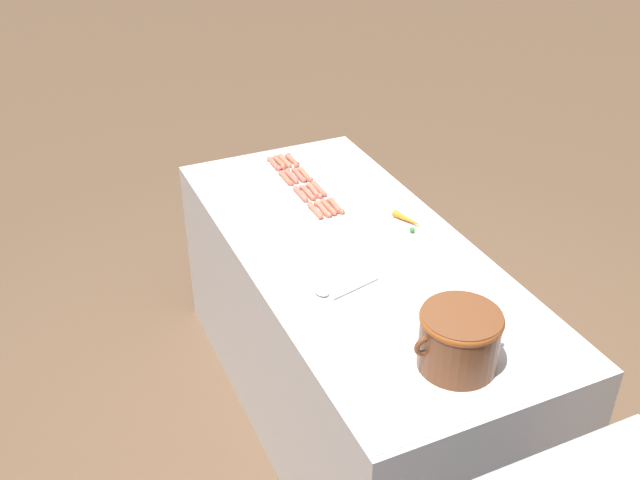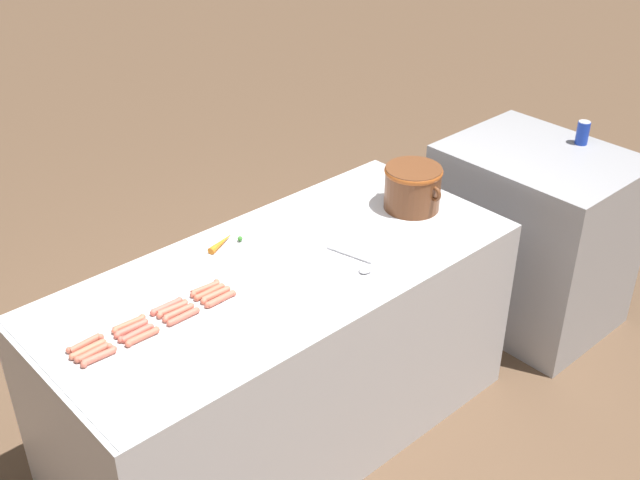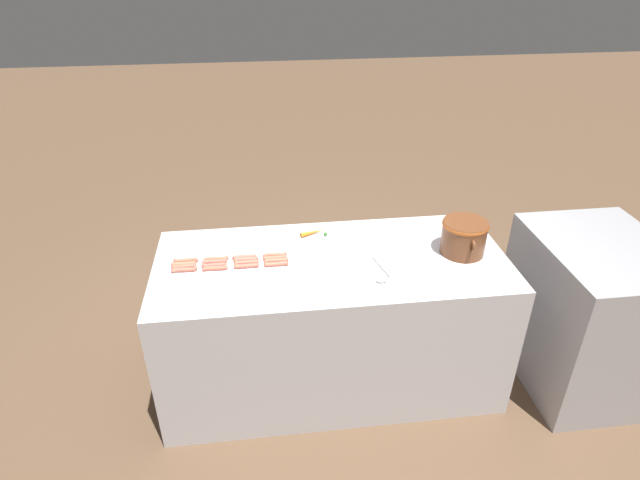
{
  "view_description": "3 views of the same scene",
  "coord_description": "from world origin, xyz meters",
  "px_view_note": "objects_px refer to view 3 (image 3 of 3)",
  "views": [
    {
      "loc": [
        1.18,
        2.27,
        2.54
      ],
      "look_at": [
        0.11,
        -0.1,
        0.93
      ],
      "focal_mm": 41.18,
      "sensor_mm": 36.0,
      "label": 1
    },
    {
      "loc": [
        2.12,
        -1.71,
        2.7
      ],
      "look_at": [
        0.02,
        0.21,
        0.98
      ],
      "focal_mm": 44.15,
      "sensor_mm": 36.0,
      "label": 2
    },
    {
      "loc": [
        2.59,
        -0.4,
        2.59
      ],
      "look_at": [
        -0.04,
        -0.06,
        1.03
      ],
      "focal_mm": 29.71,
      "sensor_mm": 36.0,
      "label": 3
    }
  ],
  "objects_px": {
    "hot_dog_1": "(216,259)",
    "hot_dog_15": "(276,264)",
    "hot_dog_7": "(275,258)",
    "bean_pot": "(464,235)",
    "hot_dog_13": "(215,268)",
    "hot_dog_11": "(276,261)",
    "hot_dog_2": "(244,257)",
    "hot_dog_12": "(184,270)",
    "carrot": "(314,232)",
    "hot_dog_6": "(246,259)",
    "hot_dog_0": "(186,260)",
    "hot_dog_3": "(275,255)",
    "hot_dog_8": "(184,267)",
    "hot_dog_5": "(215,262)",
    "back_cabinet": "(588,314)",
    "hot_dog_4": "(184,264)",
    "hot_dog_9": "(214,265)",
    "hot_dog_10": "(246,262)",
    "hot_dog_14": "(246,266)",
    "serving_spoon": "(382,276)"
  },
  "relations": [
    {
      "from": "back_cabinet",
      "to": "hot_dog_15",
      "type": "bearing_deg",
      "value": -94.29
    },
    {
      "from": "hot_dog_2",
      "to": "hot_dog_4",
      "type": "xyz_separation_m",
      "value": [
        0.03,
        -0.35,
        0.0
      ]
    },
    {
      "from": "hot_dog_7",
      "to": "hot_dog_12",
      "type": "relative_size",
      "value": 1.0
    },
    {
      "from": "hot_dog_3",
      "to": "hot_dog_14",
      "type": "distance_m",
      "value": 0.19
    },
    {
      "from": "hot_dog_13",
      "to": "hot_dog_15",
      "type": "height_order",
      "value": "same"
    },
    {
      "from": "hot_dog_3",
      "to": "hot_dog_9",
      "type": "distance_m",
      "value": 0.36
    },
    {
      "from": "hot_dog_2",
      "to": "carrot",
      "type": "height_order",
      "value": "carrot"
    },
    {
      "from": "bean_pot",
      "to": "hot_dog_2",
      "type": "bearing_deg",
      "value": -93.89
    },
    {
      "from": "hot_dog_2",
      "to": "hot_dog_8",
      "type": "height_order",
      "value": "same"
    },
    {
      "from": "hot_dog_0",
      "to": "hot_dog_4",
      "type": "height_order",
      "value": "same"
    },
    {
      "from": "hot_dog_0",
      "to": "hot_dog_7",
      "type": "xyz_separation_m",
      "value": [
        0.04,
        0.52,
        0.0
      ]
    },
    {
      "from": "hot_dog_13",
      "to": "hot_dog_2",
      "type": "bearing_deg",
      "value": 121.04
    },
    {
      "from": "hot_dog_4",
      "to": "bean_pot",
      "type": "xyz_separation_m",
      "value": [
        0.06,
        1.64,
        0.1
      ]
    },
    {
      "from": "hot_dog_12",
      "to": "carrot",
      "type": "xyz_separation_m",
      "value": [
        -0.33,
        0.78,
        0.0
      ]
    },
    {
      "from": "hot_dog_7",
      "to": "hot_dog_12",
      "type": "height_order",
      "value": "same"
    },
    {
      "from": "hot_dog_8",
      "to": "hot_dog_2",
      "type": "bearing_deg",
      "value": 100.21
    },
    {
      "from": "hot_dog_1",
      "to": "hot_dog_5",
      "type": "height_order",
      "value": "same"
    },
    {
      "from": "bean_pot",
      "to": "hot_dog_0",
      "type": "bearing_deg",
      "value": -93.25
    },
    {
      "from": "hot_dog_6",
      "to": "hot_dog_10",
      "type": "xyz_separation_m",
      "value": [
        0.03,
        0.0,
        0.0
      ]
    },
    {
      "from": "hot_dog_12",
      "to": "hot_dog_5",
      "type": "bearing_deg",
      "value": 110.96
    },
    {
      "from": "hot_dog_1",
      "to": "hot_dog_15",
      "type": "xyz_separation_m",
      "value": [
        0.1,
        0.34,
        0.0
      ]
    },
    {
      "from": "hot_dog_15",
      "to": "bean_pot",
      "type": "distance_m",
      "value": 1.12
    },
    {
      "from": "hot_dog_9",
      "to": "hot_dog_11",
      "type": "distance_m",
      "value": 0.36
    },
    {
      "from": "back_cabinet",
      "to": "serving_spoon",
      "type": "relative_size",
      "value": 3.69
    },
    {
      "from": "hot_dog_0",
      "to": "hot_dog_9",
      "type": "distance_m",
      "value": 0.18
    },
    {
      "from": "hot_dog_6",
      "to": "hot_dog_9",
      "type": "distance_m",
      "value": 0.18
    },
    {
      "from": "hot_dog_1",
      "to": "hot_dog_4",
      "type": "relative_size",
      "value": 1.0
    },
    {
      "from": "hot_dog_13",
      "to": "hot_dog_15",
      "type": "relative_size",
      "value": 1.0
    },
    {
      "from": "hot_dog_11",
      "to": "serving_spoon",
      "type": "xyz_separation_m",
      "value": [
        0.22,
        0.58,
        -0.0
      ]
    },
    {
      "from": "hot_dog_1",
      "to": "hot_dog_8",
      "type": "bearing_deg",
      "value": -70.94
    },
    {
      "from": "hot_dog_7",
      "to": "hot_dog_14",
      "type": "bearing_deg",
      "value": -68.35
    },
    {
      "from": "bean_pot",
      "to": "hot_dog_9",
      "type": "bearing_deg",
      "value": -90.93
    },
    {
      "from": "hot_dog_12",
      "to": "bean_pot",
      "type": "relative_size",
      "value": 0.43
    },
    {
      "from": "hot_dog_15",
      "to": "hot_dog_10",
      "type": "bearing_deg",
      "value": -102.44
    },
    {
      "from": "serving_spoon",
      "to": "hot_dog_13",
      "type": "bearing_deg",
      "value": -101.28
    },
    {
      "from": "hot_dog_1",
      "to": "hot_dog_11",
      "type": "bearing_deg",
      "value": 79.78
    },
    {
      "from": "hot_dog_3",
      "to": "hot_dog_9",
      "type": "relative_size",
      "value": 1.0
    },
    {
      "from": "hot_dog_13",
      "to": "bean_pot",
      "type": "height_order",
      "value": "bean_pot"
    },
    {
      "from": "hot_dog_8",
      "to": "hot_dog_5",
      "type": "bearing_deg",
      "value": 100.34
    },
    {
      "from": "hot_dog_3",
      "to": "hot_dog_12",
      "type": "distance_m",
      "value": 0.53
    },
    {
      "from": "hot_dog_2",
      "to": "hot_dog_12",
      "type": "bearing_deg",
      "value": -74.4
    },
    {
      "from": "carrot",
      "to": "hot_dog_6",
      "type": "bearing_deg",
      "value": -58.63
    },
    {
      "from": "hot_dog_9",
      "to": "hot_dog_10",
      "type": "relative_size",
      "value": 1.0
    },
    {
      "from": "hot_dog_0",
      "to": "hot_dog_3",
      "type": "height_order",
      "value": "same"
    },
    {
      "from": "hot_dog_4",
      "to": "hot_dog_15",
      "type": "relative_size",
      "value": 1.0
    },
    {
      "from": "hot_dog_4",
      "to": "hot_dog_10",
      "type": "distance_m",
      "value": 0.36
    },
    {
      "from": "back_cabinet",
      "to": "hot_dog_9",
      "type": "xyz_separation_m",
      "value": [
        -0.18,
        -2.3,
        0.44
      ]
    },
    {
      "from": "hot_dog_13",
      "to": "bean_pot",
      "type": "relative_size",
      "value": 0.43
    },
    {
      "from": "hot_dog_7",
      "to": "bean_pot",
      "type": "xyz_separation_m",
      "value": [
        0.06,
        1.11,
        0.1
      ]
    },
    {
      "from": "back_cabinet",
      "to": "hot_dog_3",
      "type": "relative_size",
      "value": 6.89
    }
  ]
}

